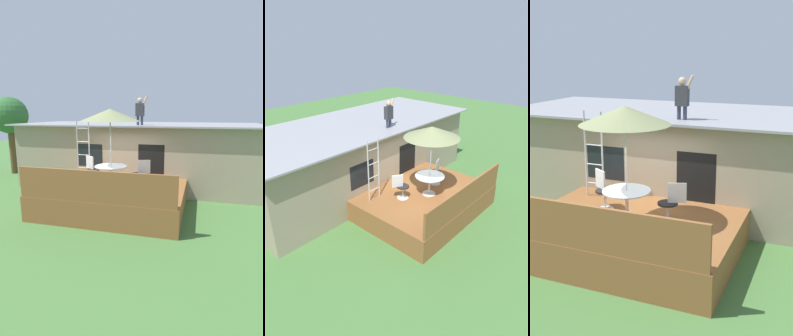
% 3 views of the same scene
% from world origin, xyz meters
% --- Properties ---
extents(ground_plane, '(40.00, 40.00, 0.00)m').
position_xyz_m(ground_plane, '(0.00, 0.00, 0.00)').
color(ground_plane, '#477538').
extents(house, '(10.50, 4.50, 2.74)m').
position_xyz_m(house, '(0.00, 3.60, 1.38)').
color(house, gray).
rests_on(house, ground).
extents(deck, '(4.65, 3.50, 0.80)m').
position_xyz_m(deck, '(0.00, 0.00, 0.40)').
color(deck, brown).
rests_on(deck, ground).
extents(deck_railing, '(4.55, 0.08, 0.90)m').
position_xyz_m(deck_railing, '(0.00, -1.70, 1.25)').
color(deck_railing, brown).
rests_on(deck_railing, deck).
extents(patio_table, '(1.04, 1.04, 0.74)m').
position_xyz_m(patio_table, '(-0.01, -0.23, 1.39)').
color(patio_table, silver).
rests_on(patio_table, deck).
extents(patio_umbrella, '(1.90, 1.90, 2.54)m').
position_xyz_m(patio_umbrella, '(-0.01, -0.23, 3.15)').
color(patio_umbrella, silver).
rests_on(patio_umbrella, deck).
extents(step_ladder, '(0.52, 0.04, 2.20)m').
position_xyz_m(step_ladder, '(-1.54, 1.02, 1.90)').
color(step_ladder, silver).
rests_on(step_ladder, deck).
extents(person_figure, '(0.47, 0.20, 1.11)m').
position_xyz_m(person_figure, '(0.41, 2.11, 3.35)').
color(person_figure, '#33384C').
rests_on(person_figure, house).
extents(patio_chair_left, '(0.57, 0.45, 0.92)m').
position_xyz_m(patio_chair_left, '(-0.91, 0.33, 1.26)').
color(patio_chair_left, silver).
rests_on(patio_chair_left, deck).
extents(patio_chair_right, '(0.60, 0.44, 0.92)m').
position_xyz_m(patio_chair_right, '(0.89, 0.09, 1.26)').
color(patio_chair_right, silver).
rests_on(patio_chair_right, deck).
extents(backyard_tree, '(1.90, 1.90, 4.04)m').
position_xyz_m(backyard_tree, '(-7.00, 3.83, 3.02)').
color(backyard_tree, brown).
rests_on(backyard_tree, ground).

